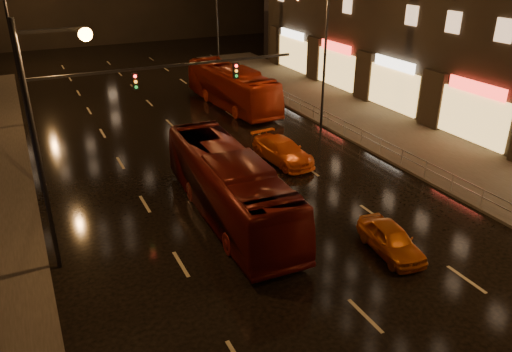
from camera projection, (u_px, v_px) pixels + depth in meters
The scene contains 8 objects.
ground at pixel (208, 161), 31.12m from camera, with size 140.00×140.00×0.00m, color black.
sidewalk_right at pixel (430, 151), 32.34m from camera, with size 7.00×70.00×0.15m, color #38332D.
traffic_signal at pixel (117, 96), 27.14m from camera, with size 15.31×0.32×6.20m.
railing_right at pixel (362, 133), 33.14m from camera, with size 0.05×56.00×1.00m.
bus_red at pixel (229, 185), 24.06m from camera, with size 2.81×12.00×3.34m, color #520E0B.
bus_curb at pixel (232, 87), 41.03m from camera, with size 2.79×11.90×3.32m, color #A92710.
taxi_near at pixel (391, 239), 21.52m from camera, with size 1.53×3.80×1.30m, color #BB5711.
taxi_far at pixel (283, 151), 30.70m from camera, with size 1.99×4.90×1.42m, color #E75C15.
Camera 1 is at (-9.77, -7.12, 12.14)m, focal length 35.00 mm.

